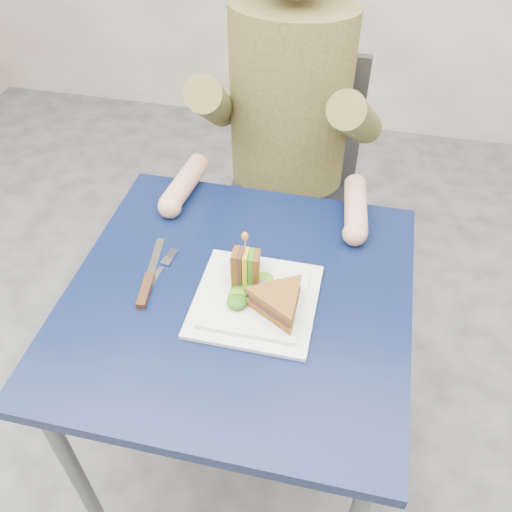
% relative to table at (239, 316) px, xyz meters
% --- Properties ---
extents(ground, '(4.00, 4.00, 0.00)m').
position_rel_table_xyz_m(ground, '(0.00, 0.00, -0.65)').
color(ground, '#565658').
rests_on(ground, ground).
extents(table, '(0.75, 0.75, 0.73)m').
position_rel_table_xyz_m(table, '(0.00, 0.00, 0.00)').
color(table, black).
rests_on(table, ground).
extents(chair, '(0.42, 0.40, 0.93)m').
position_rel_table_xyz_m(chair, '(0.00, 0.71, -0.11)').
color(chair, '#47474C').
rests_on(chair, ground).
extents(diner, '(0.54, 0.59, 0.74)m').
position_rel_table_xyz_m(diner, '(-0.00, 0.60, 0.26)').
color(diner, brown).
rests_on(diner, chair).
extents(plate, '(0.26, 0.26, 0.02)m').
position_rel_table_xyz_m(plate, '(0.04, -0.02, 0.09)').
color(plate, white).
rests_on(plate, table).
extents(sandwich_flat, '(0.20, 0.20, 0.05)m').
position_rel_table_xyz_m(sandwich_flat, '(0.10, -0.04, 0.12)').
color(sandwich_flat, brown).
rests_on(sandwich_flat, plate).
extents(sandwich_upright, '(0.08, 0.13, 0.13)m').
position_rel_table_xyz_m(sandwich_upright, '(0.01, 0.03, 0.13)').
color(sandwich_upright, brown).
rests_on(sandwich_upright, plate).
extents(fork, '(0.04, 0.18, 0.01)m').
position_rel_table_xyz_m(fork, '(-0.19, 0.01, 0.08)').
color(fork, silver).
rests_on(fork, table).
extents(knife, '(0.05, 0.22, 0.02)m').
position_rel_table_xyz_m(knife, '(-0.20, -0.02, 0.09)').
color(knife, silver).
rests_on(knife, table).
extents(toothpick, '(0.01, 0.01, 0.06)m').
position_rel_table_xyz_m(toothpick, '(0.01, 0.03, 0.20)').
color(toothpick, tan).
rests_on(toothpick, sandwich_upright).
extents(toothpick_frill, '(0.01, 0.01, 0.02)m').
position_rel_table_xyz_m(toothpick_frill, '(0.01, 0.03, 0.23)').
color(toothpick_frill, orange).
rests_on(toothpick_frill, sandwich_upright).
extents(lettuce_spill, '(0.15, 0.13, 0.02)m').
position_rel_table_xyz_m(lettuce_spill, '(0.05, -0.01, 0.11)').
color(lettuce_spill, '#337A14').
rests_on(lettuce_spill, plate).
extents(onion_ring, '(0.04, 0.04, 0.02)m').
position_rel_table_xyz_m(onion_ring, '(0.06, -0.01, 0.11)').
color(onion_ring, '#9E4C7A').
rests_on(onion_ring, plate).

